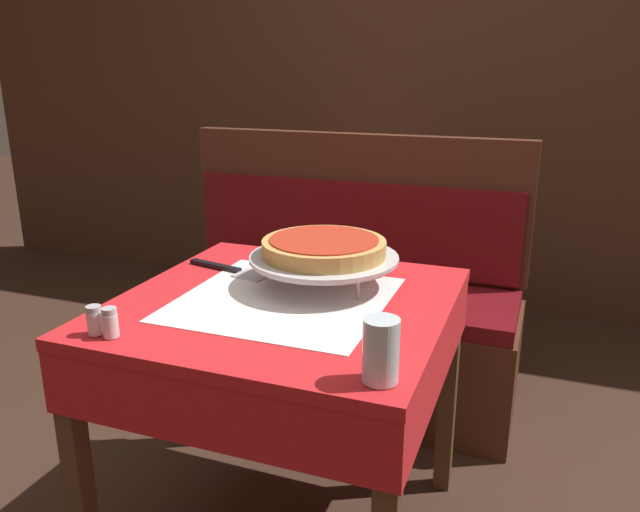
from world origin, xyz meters
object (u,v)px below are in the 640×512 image
at_px(pepper_shaker, 110,323).
at_px(pizza_server, 230,269).
at_px(salt_shaker, 95,320).
at_px(booth_bench, 340,320).
at_px(pizza_pan_stand, 324,259).
at_px(deep_dish_pizza, 324,247).
at_px(condiment_caddy, 328,176).
at_px(dining_table_front, 285,337).
at_px(dining_table_rear, 351,206).
at_px(water_glass_near, 381,350).

bearing_deg(pepper_shaker, pizza_server, 86.91).
xyz_separation_m(pizza_server, salt_shaker, (-0.07, -0.49, 0.03)).
xyz_separation_m(booth_bench, pizza_pan_stand, (0.19, -0.71, 0.49)).
height_order(pizza_pan_stand, salt_shaker, pizza_pan_stand).
bearing_deg(deep_dish_pizza, condiment_caddy, 109.30).
height_order(deep_dish_pizza, condiment_caddy, condiment_caddy).
xyz_separation_m(dining_table_front, salt_shaker, (-0.30, -0.34, 0.14)).
bearing_deg(dining_table_rear, water_glass_near, -70.71).
bearing_deg(pizza_server, pepper_shaker, -93.09).
height_order(dining_table_rear, booth_bench, booth_bench).
bearing_deg(pepper_shaker, water_glass_near, 1.30).
relative_size(deep_dish_pizza, condiment_caddy, 2.25).
distance_m(dining_table_rear, salt_shaker, 1.96).
relative_size(dining_table_front, water_glass_near, 6.59).
bearing_deg(water_glass_near, pizza_pan_stand, 121.41).
distance_m(salt_shaker, pepper_shaker, 0.04).
xyz_separation_m(pepper_shaker, condiment_caddy, (-0.16, 1.85, 0.01)).
bearing_deg(water_glass_near, pepper_shaker, -178.70).
bearing_deg(salt_shaker, pepper_shaker, -0.00).
relative_size(salt_shaker, pepper_shaker, 0.98).
bearing_deg(dining_table_front, water_glass_near, -44.08).
relative_size(booth_bench, deep_dish_pizza, 4.19).
relative_size(pizza_server, pepper_shaker, 4.19).
bearing_deg(condiment_caddy, salt_shaker, -86.25).
distance_m(pizza_server, pepper_shaker, 0.49).
xyz_separation_m(dining_table_front, pepper_shaker, (-0.26, -0.34, 0.14)).
bearing_deg(pizza_server, deep_dish_pizza, -3.48).
height_order(dining_table_front, salt_shaker, salt_shaker).
xyz_separation_m(deep_dish_pizza, water_glass_near, (0.28, -0.46, -0.04)).
relative_size(deep_dish_pizza, salt_shaker, 5.02).
bearing_deg(pizza_pan_stand, condiment_caddy, 109.30).
bearing_deg(dining_table_front, pizza_server, 147.62).
bearing_deg(booth_bench, pepper_shaker, -96.28).
bearing_deg(dining_table_front, dining_table_rear, 101.84).
xyz_separation_m(dining_table_rear, water_glass_near, (0.68, -1.94, 0.19)).
xyz_separation_m(pizza_pan_stand, pepper_shaker, (-0.32, -0.48, -0.04)).
xyz_separation_m(salt_shaker, condiment_caddy, (-0.12, 1.85, 0.01)).
bearing_deg(deep_dish_pizza, dining_table_front, -114.90).
xyz_separation_m(salt_shaker, pepper_shaker, (0.04, -0.00, 0.00)).
bearing_deg(condiment_caddy, pizza_server, -82.07).
height_order(pizza_pan_stand, deep_dish_pizza, deep_dish_pizza).
bearing_deg(deep_dish_pizza, water_glass_near, -58.59).
distance_m(dining_table_rear, pepper_shaker, 1.96).
bearing_deg(dining_table_rear, dining_table_front, -78.16).
height_order(booth_bench, condiment_caddy, booth_bench).
xyz_separation_m(dining_table_front, pizza_server, (-0.23, 0.15, 0.11)).
bearing_deg(booth_bench, dining_table_rear, 105.00).
distance_m(dining_table_front, condiment_caddy, 1.58).
bearing_deg(booth_bench, pizza_pan_stand, -74.90).
relative_size(deep_dish_pizza, pizza_server, 1.18).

